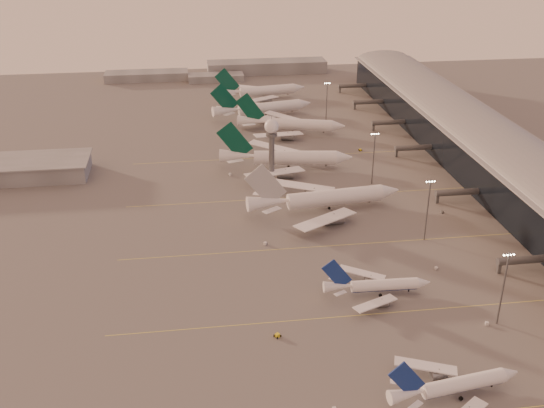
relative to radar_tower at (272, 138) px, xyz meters
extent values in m
plane|color=#5A5858|center=(-5.00, -120.00, -20.95)|extent=(700.00, 700.00, 0.00)
cube|color=#E6DD51|center=(25.00, -110.00, -20.94)|extent=(180.00, 0.25, 0.02)
cube|color=#E6DD51|center=(25.00, -65.00, -20.94)|extent=(180.00, 0.25, 0.02)
cube|color=#E6DD51|center=(25.00, -20.00, -20.94)|extent=(180.00, 0.25, 0.02)
cube|color=#E6DD51|center=(25.00, 30.00, -20.94)|extent=(180.00, 0.25, 0.02)
cube|color=black|center=(103.00, -10.00, -11.95)|extent=(36.00, 360.00, 18.00)
cylinder|color=slate|center=(103.00, -10.00, -2.95)|extent=(10.08, 360.00, 10.08)
cube|color=slate|center=(103.00, -10.00, -2.75)|extent=(40.00, 362.00, 0.80)
cylinder|color=#515358|center=(77.00, -92.00, -16.45)|extent=(22.00, 2.80, 2.80)
cube|color=#515358|center=(67.00, -92.00, -18.75)|extent=(1.20, 1.20, 4.40)
cylinder|color=#515358|center=(77.00, -34.00, -16.45)|extent=(22.00, 2.80, 2.80)
cube|color=#515358|center=(67.00, -34.00, -18.75)|extent=(1.20, 1.20, 4.40)
cylinder|color=#515358|center=(77.00, 22.00, -16.45)|extent=(22.00, 2.80, 2.80)
cube|color=#515358|center=(67.00, 22.00, -18.75)|extent=(1.20, 1.20, 4.40)
cylinder|color=#515358|center=(77.00, 64.00, -16.45)|extent=(22.00, 2.80, 2.80)
cube|color=#515358|center=(67.00, 64.00, -18.75)|extent=(1.20, 1.20, 4.40)
cylinder|color=#515358|center=(77.00, 106.00, -16.45)|extent=(22.00, 2.80, 2.80)
cube|color=#515358|center=(67.00, 106.00, -18.75)|extent=(1.20, 1.20, 4.40)
cylinder|color=#515358|center=(77.00, 146.00, -16.45)|extent=(22.00, 2.80, 2.80)
cube|color=#515358|center=(67.00, 146.00, -18.75)|extent=(1.20, 1.20, 4.40)
cube|color=slate|center=(-125.00, 20.00, -16.95)|extent=(80.00, 25.00, 8.00)
cylinder|color=#515358|center=(0.00, 0.00, -9.95)|extent=(2.60, 2.60, 22.00)
cylinder|color=#515358|center=(0.00, 0.00, 1.55)|extent=(5.20, 5.20, 1.20)
sphere|color=white|center=(0.00, 0.00, 5.45)|extent=(6.40, 6.40, 6.40)
cylinder|color=#515358|center=(0.00, 0.00, 9.15)|extent=(0.16, 0.16, 2.00)
cylinder|color=#515358|center=(53.00, -120.00, -8.45)|extent=(0.56, 0.56, 25.00)
cube|color=#515358|center=(53.00, -120.00, 3.55)|extent=(3.60, 0.25, 0.25)
sphere|color=#FFEABF|center=(51.50, -120.00, 3.15)|extent=(0.56, 0.56, 0.56)
sphere|color=#FFEABF|center=(52.50, -120.00, 3.15)|extent=(0.56, 0.56, 0.56)
sphere|color=#FFEABF|center=(53.50, -120.00, 3.15)|extent=(0.56, 0.56, 0.56)
sphere|color=#FFEABF|center=(54.50, -120.00, 3.15)|extent=(0.56, 0.56, 0.56)
cylinder|color=#515358|center=(50.00, -65.00, -8.45)|extent=(0.56, 0.56, 25.00)
cube|color=#515358|center=(50.00, -65.00, 3.55)|extent=(3.60, 0.25, 0.25)
sphere|color=#FFEABF|center=(48.50, -65.00, 3.15)|extent=(0.56, 0.56, 0.56)
sphere|color=#FFEABF|center=(49.50, -65.00, 3.15)|extent=(0.56, 0.56, 0.56)
sphere|color=#FFEABF|center=(50.50, -65.00, 3.15)|extent=(0.56, 0.56, 0.56)
sphere|color=#FFEABF|center=(51.50, -65.00, 3.15)|extent=(0.56, 0.56, 0.56)
cylinder|color=#515358|center=(45.00, -10.00, -8.45)|extent=(0.56, 0.56, 25.00)
cube|color=#515358|center=(45.00, -10.00, 3.55)|extent=(3.60, 0.25, 0.25)
sphere|color=#FFEABF|center=(43.50, -10.00, 3.15)|extent=(0.56, 0.56, 0.56)
sphere|color=#FFEABF|center=(44.50, -10.00, 3.15)|extent=(0.56, 0.56, 0.56)
sphere|color=#FFEABF|center=(45.50, -10.00, 3.15)|extent=(0.56, 0.56, 0.56)
sphere|color=#FFEABF|center=(46.50, -10.00, 3.15)|extent=(0.56, 0.56, 0.56)
cylinder|color=#515358|center=(43.00, 80.00, -8.45)|extent=(0.56, 0.56, 25.00)
cube|color=#515358|center=(43.00, 80.00, 3.55)|extent=(3.60, 0.25, 0.25)
sphere|color=#FFEABF|center=(41.50, 80.00, 3.15)|extent=(0.56, 0.56, 0.56)
sphere|color=#FFEABF|center=(42.50, 80.00, 3.15)|extent=(0.56, 0.56, 0.56)
sphere|color=#FFEABF|center=(43.50, 80.00, 3.15)|extent=(0.56, 0.56, 0.56)
sphere|color=#FFEABF|center=(44.50, 80.00, 3.15)|extent=(0.56, 0.56, 0.56)
cube|color=slate|center=(-65.00, 200.00, -17.95)|extent=(60.00, 18.00, 6.00)
cube|color=slate|center=(25.00, 210.00, -16.45)|extent=(90.00, 20.00, 9.00)
cube|color=slate|center=(-15.00, 190.00, -18.45)|extent=(40.00, 15.00, 5.00)
cylinder|color=white|center=(29.91, -148.25, -17.75)|extent=(23.36, 7.25, 3.92)
cylinder|color=navy|center=(29.91, -148.25, -18.63)|extent=(22.74, 6.09, 2.82)
cone|color=white|center=(43.50, -146.24, -17.75)|extent=(4.98, 4.53, 3.92)
cone|color=white|center=(13.74, -150.64, -17.26)|extent=(10.13, 5.29, 3.92)
cube|color=white|center=(22.90, -139.53, -18.44)|extent=(16.99, 9.22, 1.23)
cylinder|color=slate|center=(26.01, -141.38, -20.23)|extent=(4.78, 3.17, 2.55)
cube|color=slate|center=(26.01, -141.38, -19.12)|extent=(0.34, 0.30, 1.57)
cube|color=navy|center=(13.26, -150.71, -12.41)|extent=(10.70, 1.93, 11.69)
cube|color=white|center=(14.42, -155.05, -17.16)|extent=(4.62, 3.90, 0.26)
cube|color=white|center=(13.12, -146.23, -17.16)|extent=(4.75, 2.94, 0.26)
cylinder|color=black|center=(38.56, -146.97, -20.43)|extent=(0.52, 0.52, 1.03)
cylinder|color=black|center=(27.74, -146.28, -20.38)|extent=(1.20, 0.68, 1.13)
cylinder|color=black|center=(28.40, -150.77, -20.38)|extent=(1.20, 0.68, 1.13)
cylinder|color=white|center=(23.62, -99.49, -17.90)|extent=(22.08, 4.47, 3.74)
cylinder|color=navy|center=(23.62, -99.49, -18.74)|extent=(21.61, 3.41, 2.69)
cone|color=white|center=(36.72, -99.93, -17.90)|extent=(4.38, 3.88, 3.74)
cone|color=white|center=(8.03, -98.97, -17.43)|extent=(9.33, 4.05, 3.74)
cube|color=white|center=(17.92, -108.51, -18.55)|extent=(15.89, 10.30, 1.18)
cylinder|color=slate|center=(20.67, -106.43, -20.26)|extent=(4.33, 2.57, 2.43)
cube|color=slate|center=(20.67, -106.43, -19.21)|extent=(0.30, 0.26, 1.50)
cube|color=white|center=(18.53, -90.11, -18.55)|extent=(15.61, 11.12, 1.18)
cylinder|color=slate|center=(21.14, -92.38, -20.26)|extent=(4.33, 2.57, 2.43)
cube|color=slate|center=(21.14, -92.38, -19.21)|extent=(0.30, 0.26, 1.50)
cube|color=navy|center=(7.57, -98.96, -12.80)|extent=(10.27, 0.69, 11.15)
cube|color=white|center=(7.92, -103.22, -17.34)|extent=(4.53, 3.19, 0.25)
cube|color=white|center=(8.21, -94.72, -17.34)|extent=(4.50, 3.40, 0.25)
cylinder|color=black|center=(31.96, -99.77, -20.46)|extent=(0.49, 0.49, 0.98)
cylinder|color=black|center=(21.92, -97.27, -20.41)|extent=(1.10, 0.53, 1.08)
cylinder|color=black|center=(21.77, -101.60, -20.41)|extent=(1.10, 0.53, 1.08)
cylinder|color=white|center=(22.15, -34.07, -16.53)|extent=(41.27, 10.84, 6.38)
cylinder|color=white|center=(22.15, -34.07, -17.96)|extent=(40.26, 8.97, 4.59)
cone|color=white|center=(46.36, -31.39, -16.53)|extent=(8.55, 7.21, 6.38)
cone|color=white|center=(-6.65, -37.27, -15.73)|extent=(17.72, 8.23, 6.38)
cube|color=white|center=(14.12, -52.04, -17.64)|extent=(28.02, 22.13, 1.89)
cylinder|color=slate|center=(18.58, -47.51, -20.23)|extent=(8.31, 4.99, 4.15)
cube|color=slate|center=(18.58, -47.51, -18.76)|extent=(0.34, 0.29, 2.55)
cube|color=white|center=(10.38, -18.30, -17.64)|extent=(29.73, 17.13, 1.89)
cylinder|color=slate|center=(15.73, -21.74, -20.23)|extent=(8.31, 4.99, 4.15)
cube|color=slate|center=(15.73, -21.74, -18.76)|extent=(0.34, 0.29, 2.55)
cube|color=#A9ACB1|center=(-7.50, -37.36, -8.19)|extent=(17.61, 2.31, 18.93)
cube|color=white|center=(-6.11, -45.15, -15.57)|extent=(8.26, 6.73, 0.26)
cube|color=white|center=(-7.86, -29.45, -15.57)|extent=(8.44, 5.45, 0.26)
cylinder|color=black|center=(37.56, -32.36, -20.43)|extent=(0.51, 0.51, 1.03)
cylinder|color=black|center=(18.62, -32.19, -20.38)|extent=(1.18, 0.64, 1.13)
cylinder|color=black|center=(19.12, -36.69, -20.38)|extent=(1.18, 0.64, 1.13)
cylinder|color=white|center=(13.31, 13.47, -16.43)|extent=(40.11, 11.89, 6.39)
cylinder|color=white|center=(13.31, 13.47, -17.87)|extent=(39.07, 10.01, 4.60)
cone|color=white|center=(36.72, 10.15, -16.43)|extent=(8.49, 7.40, 6.39)
cone|color=white|center=(-14.51, 17.42, -15.64)|extent=(17.34, 8.66, 6.39)
cube|color=white|center=(1.31, -1.65, -17.55)|extent=(29.30, 16.06, 1.89)
cylinder|color=slate|center=(6.66, 1.57, -20.18)|extent=(8.17, 5.19, 4.15)
cube|color=slate|center=(6.66, 1.57, -18.67)|extent=(0.37, 0.32, 2.56)
cube|color=white|center=(5.99, 31.33, -17.55)|extent=(27.16, 22.32, 1.89)
cylinder|color=slate|center=(10.24, 26.75, -20.18)|extent=(8.17, 5.19, 4.15)
cube|color=slate|center=(10.24, 26.75, -18.67)|extent=(0.37, 0.32, 2.56)
cube|color=#073E2F|center=(-15.34, 17.54, -8.01)|extent=(17.45, 2.85, 18.90)
cube|color=white|center=(-15.87, 9.87, -15.48)|extent=(8.18, 5.09, 0.28)
cube|color=white|center=(-13.71, 25.05, -15.48)|extent=(7.96, 6.68, 0.28)
cylinder|color=black|center=(28.22, 11.35, -20.40)|extent=(0.55, 0.55, 1.10)
cylinder|color=black|center=(10.49, 16.32, -20.34)|extent=(1.28, 0.72, 1.21)
cylinder|color=black|center=(9.81, 11.52, -20.34)|extent=(1.28, 0.72, 1.21)
cylinder|color=white|center=(23.92, 64.78, -16.70)|extent=(37.47, 15.80, 6.00)
cylinder|color=white|center=(23.92, 64.78, -18.06)|extent=(36.30, 13.98, 4.32)
cone|color=white|center=(45.31, 58.80, -16.70)|extent=(8.55, 7.72, 6.00)
cone|color=white|center=(-1.53, 71.89, -15.95)|extent=(16.65, 9.98, 6.00)
cube|color=white|center=(10.87, 52.17, -17.76)|extent=(27.74, 11.92, 1.78)
cylinder|color=slate|center=(16.25, 54.51, -20.22)|extent=(7.99, 5.70, 3.90)
cube|color=slate|center=(16.25, 54.51, -18.81)|extent=(0.37, 0.33, 2.40)
cube|color=white|center=(19.29, 82.33, -17.76)|extent=(23.89, 23.18, 1.78)
cylinder|color=slate|center=(22.69, 77.54, -20.22)|extent=(7.99, 5.70, 3.90)
cube|color=slate|center=(22.69, 77.54, -18.81)|extent=(0.37, 0.33, 2.40)
cube|color=#073E2F|center=(-2.28, 72.10, -8.79)|extent=(16.01, 4.79, 17.77)
cube|color=white|center=(-3.72, 65.02, -15.80)|extent=(7.57, 3.96, 0.26)
cube|color=white|center=(0.16, 78.90, -15.80)|extent=(7.18, 6.80, 0.26)
cylinder|color=black|center=(37.54, 60.98, -20.43)|extent=(0.52, 0.52, 1.04)
cylinder|color=black|center=(21.64, 67.78, -20.38)|extent=(1.24, 0.80, 1.14)
cylinder|color=black|center=(20.41, 63.40, -20.38)|extent=(1.24, 0.80, 1.14)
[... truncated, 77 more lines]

